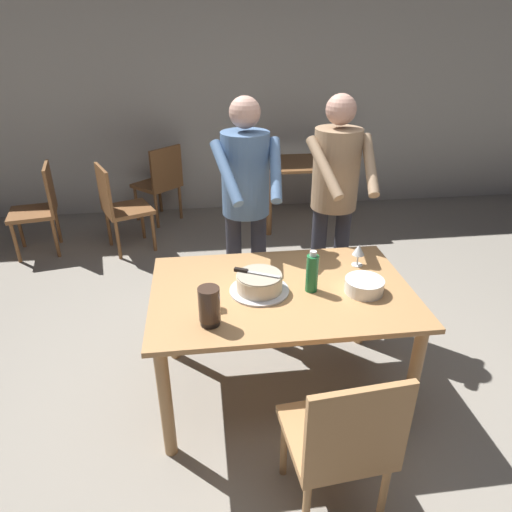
{
  "coord_description": "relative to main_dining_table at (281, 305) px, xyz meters",
  "views": [
    {
      "loc": [
        -0.43,
        -2.21,
        2.11
      ],
      "look_at": [
        -0.13,
        0.14,
        0.9
      ],
      "focal_mm": 31.9,
      "sensor_mm": 36.0,
      "label": 1
    }
  ],
  "objects": [
    {
      "name": "person_standing_beside",
      "position": [
        0.5,
        0.73,
        0.43
      ],
      "size": [
        0.47,
        0.56,
        1.72
      ],
      "color": "#2D2D38",
      "rests_on": "ground_plane"
    },
    {
      "name": "main_dining_table",
      "position": [
        0.0,
        0.0,
        0.0
      ],
      "size": [
        1.49,
        0.97,
        0.75
      ],
      "color": "tan",
      "rests_on": "ground_plane"
    },
    {
      "name": "plate_stack",
      "position": [
        0.46,
        -0.09,
        0.15
      ],
      "size": [
        0.22,
        0.22,
        0.08
      ],
      "color": "white",
      "rests_on": "main_dining_table"
    },
    {
      "name": "water_bottle",
      "position": [
        0.16,
        -0.03,
        0.22
      ],
      "size": [
        0.07,
        0.07,
        0.25
      ],
      "color": "#1E6B38",
      "rests_on": "main_dining_table"
    },
    {
      "name": "hurricane_lamp",
      "position": [
        -0.42,
        -0.29,
        0.21
      ],
      "size": [
        0.11,
        0.11,
        0.21
      ],
      "color": "black",
      "rests_on": "main_dining_table"
    },
    {
      "name": "person_cutting_cake",
      "position": [
        -0.13,
        0.7,
        0.43
      ],
      "size": [
        0.47,
        0.56,
        1.72
      ],
      "color": "#2D2D38",
      "rests_on": "ground_plane"
    },
    {
      "name": "chair_near_side",
      "position": [
        0.12,
        -0.86,
        -0.15
      ],
      "size": [
        0.48,
        0.48,
        0.9
      ],
      "color": "tan",
      "rests_on": "ground_plane"
    },
    {
      "name": "background_table",
      "position": [
        0.72,
        2.69,
        -0.07
      ],
      "size": [
        1.0,
        0.7,
        0.74
      ],
      "color": "brown",
      "rests_on": "ground_plane"
    },
    {
      "name": "back_wall",
      "position": [
        0.0,
        3.39,
        0.71
      ],
      "size": [
        10.0,
        0.12,
        2.7
      ],
      "primitive_type": "cube",
      "color": "#BCB7AD",
      "rests_on": "ground_plane"
    },
    {
      "name": "wine_glass_near",
      "position": [
        -0.4,
        -0.15,
        0.21
      ],
      "size": [
        0.08,
        0.08,
        0.14
      ],
      "color": "silver",
      "rests_on": "main_dining_table"
    },
    {
      "name": "ground_plane",
      "position": [
        0.0,
        0.0,
        -0.64
      ],
      "size": [
        14.0,
        14.0,
        0.0
      ],
      "primitive_type": "plane",
      "color": "gray"
    },
    {
      "name": "cake_on_platter",
      "position": [
        -0.13,
        -0.01,
        0.16
      ],
      "size": [
        0.34,
        0.34,
        0.11
      ],
      "color": "silver",
      "rests_on": "main_dining_table"
    },
    {
      "name": "background_chair_0",
      "position": [
        -2.03,
        2.29,
        -0.15
      ],
      "size": [
        0.52,
        0.52,
        0.9
      ],
      "color": "brown",
      "rests_on": "ground_plane"
    },
    {
      "name": "cake_knife",
      "position": [
        -0.19,
        0.03,
        0.22
      ],
      "size": [
        0.25,
        0.14,
        0.02
      ],
      "color": "silver",
      "rests_on": "cake_on_platter"
    },
    {
      "name": "wine_glass_far",
      "position": [
        0.52,
        0.23,
        0.21
      ],
      "size": [
        0.08,
        0.08,
        0.14
      ],
      "color": "silver",
      "rests_on": "main_dining_table"
    },
    {
      "name": "background_chair_2",
      "position": [
        -1.25,
        2.22,
        -0.15
      ],
      "size": [
        0.58,
        0.58,
        0.9
      ],
      "color": "brown",
      "rests_on": "ground_plane"
    },
    {
      "name": "background_chair_1",
      "position": [
        -0.89,
        2.97,
        -0.15
      ],
      "size": [
        0.62,
        0.62,
        0.9
      ],
      "color": "brown",
      "rests_on": "ground_plane"
    }
  ]
}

